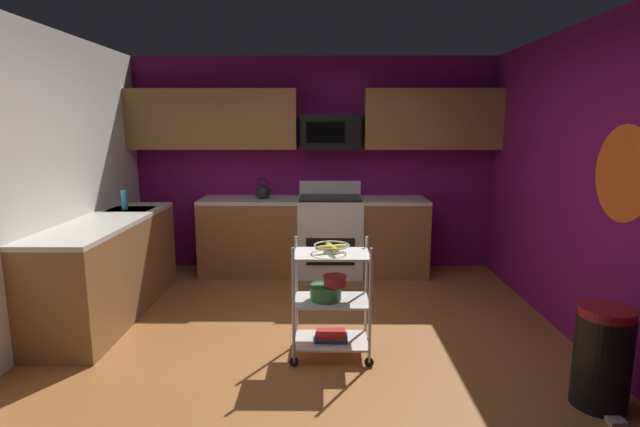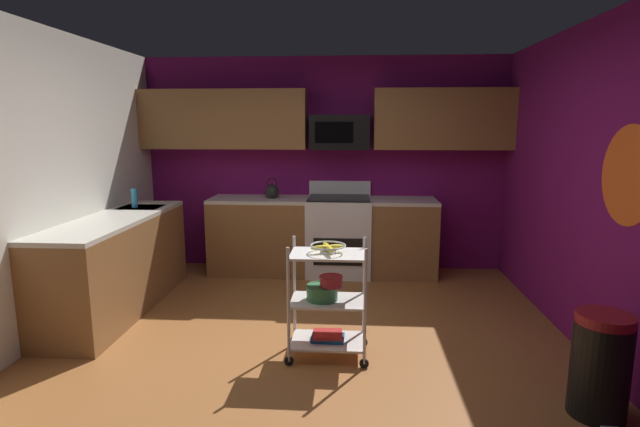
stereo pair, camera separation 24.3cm
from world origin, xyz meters
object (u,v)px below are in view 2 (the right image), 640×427
object	(u,v)px
book_stack	(328,336)
trash_can	(600,365)
rolling_cart	(328,300)
oven_range	(339,235)
mixing_bowl_small	(331,281)
microwave	(340,132)
dish_soap_bottle	(134,198)
fruit_bowl	(328,247)
kettle	(272,192)
mixing_bowl_large	(322,292)

from	to	relation	value
book_stack	trash_can	bearing A→B (deg)	-21.46
trash_can	rolling_cart	bearing A→B (deg)	158.54
oven_range	mixing_bowl_small	size ratio (longest dim) A/B	6.04
microwave	trash_can	bearing A→B (deg)	-60.13
book_stack	dish_soap_bottle	bearing A→B (deg)	146.78
microwave	dish_soap_bottle	size ratio (longest dim) A/B	3.50
dish_soap_bottle	rolling_cart	bearing A→B (deg)	-33.22
microwave	dish_soap_bottle	bearing A→B (deg)	-157.47
book_stack	oven_range	bearing A→B (deg)	89.64
mixing_bowl_small	oven_range	bearing A→B (deg)	90.28
rolling_cart	fruit_bowl	world-z (taller)	rolling_cart
kettle	fruit_bowl	bearing A→B (deg)	-70.09
mixing_bowl_small	dish_soap_bottle	size ratio (longest dim) A/B	0.91
microwave	mixing_bowl_small	world-z (taller)	microwave
book_stack	dish_soap_bottle	distance (m)	2.69
oven_range	fruit_bowl	distance (m)	2.22
mixing_bowl_small	book_stack	bearing A→B (deg)	137.75
mixing_bowl_small	kettle	xyz separation A→B (m)	(-0.81, 2.20, 0.38)
dish_soap_bottle	oven_range	bearing A→B (deg)	20.10
rolling_cart	fruit_bowl	bearing A→B (deg)	180.00
oven_range	kettle	bearing A→B (deg)	-179.72
oven_range	mixing_bowl_small	bearing A→B (deg)	-89.72
fruit_bowl	trash_can	xyz separation A→B (m)	(1.71, -0.67, -0.55)
microwave	fruit_bowl	bearing A→B (deg)	-90.33
oven_range	trash_can	xyz separation A→B (m)	(1.70, -2.86, -0.15)
fruit_bowl	mixing_bowl_small	bearing A→B (deg)	-42.25
kettle	trash_can	world-z (taller)	kettle
rolling_cart	book_stack	world-z (taller)	rolling_cart
book_stack	trash_can	world-z (taller)	trash_can
mixing_bowl_small	kettle	distance (m)	2.38
mixing_bowl_small	book_stack	world-z (taller)	mixing_bowl_small
book_stack	kettle	bearing A→B (deg)	109.91
trash_can	kettle	bearing A→B (deg)	131.27
fruit_bowl	mixing_bowl_large	xyz separation A→B (m)	(-0.04, -0.00, -0.36)
fruit_bowl	rolling_cart	bearing A→B (deg)	0.00
mixing_bowl_small	fruit_bowl	bearing A→B (deg)	137.75
kettle	mixing_bowl_large	bearing A→B (deg)	-71.14
trash_can	book_stack	bearing A→B (deg)	158.54
rolling_cart	mixing_bowl_small	distance (m)	0.17
mixing_bowl_large	kettle	xyz separation A→B (m)	(-0.74, 2.18, 0.48)
book_stack	trash_can	distance (m)	1.85
microwave	mixing_bowl_large	distance (m)	2.58
microwave	book_stack	bearing A→B (deg)	-90.33
mixing_bowl_small	kettle	world-z (taller)	kettle
oven_range	dish_soap_bottle	xyz separation A→B (m)	(-2.15, -0.79, 0.54)
mixing_bowl_small	dish_soap_bottle	xyz separation A→B (m)	(-2.16, 1.42, 0.40)
mixing_bowl_large	dish_soap_bottle	bearing A→B (deg)	146.22
rolling_cart	book_stack	bearing A→B (deg)	-90.00
mixing_bowl_small	rolling_cart	bearing A→B (deg)	137.75
rolling_cart	mixing_bowl_large	distance (m)	0.08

